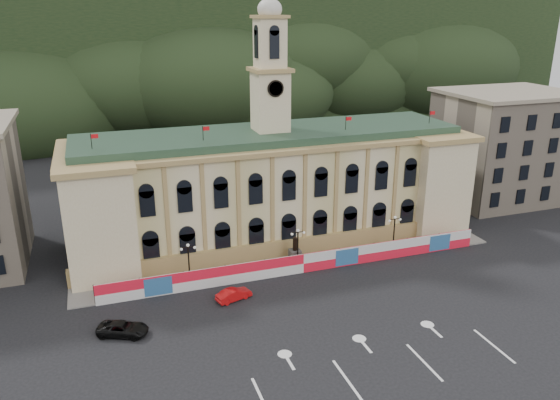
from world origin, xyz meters
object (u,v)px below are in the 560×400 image
object	(u,v)px
lamp_center	(298,244)
black_suv	(123,329)
statue	(295,254)
red_sedan	(234,294)

from	to	relation	value
lamp_center	black_suv	size ratio (longest dim) A/B	0.91
lamp_center	black_suv	world-z (taller)	lamp_center
statue	red_sedan	xyz separation A→B (m)	(-10.01, -6.81, -0.50)
black_suv	statue	bearing A→B (deg)	-42.34
statue	red_sedan	bearing A→B (deg)	-145.75
statue	lamp_center	bearing A→B (deg)	-90.00
black_suv	red_sedan	bearing A→B (deg)	-52.02
statue	black_suv	world-z (taller)	statue
statue	lamp_center	distance (m)	2.14
statue	black_suv	distance (m)	24.59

